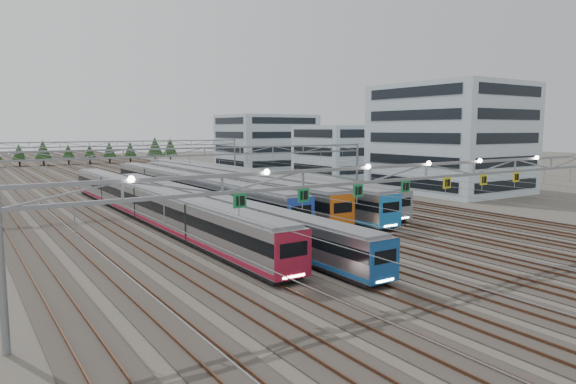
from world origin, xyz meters
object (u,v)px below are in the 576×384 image
train_a (147,202)px  depot_bldg_south (449,138)px  gantry_far (117,148)px  train_f (253,180)px  gantry_mid (205,158)px  train_b (204,207)px  train_d (219,186)px  train_c (187,188)px  gantry_near (427,174)px  depot_bldg_north (266,142)px  train_e (233,182)px  depot_bldg_mid (338,151)px

train_a → depot_bldg_south: (51.54, 0.03, 6.72)m
gantry_far → train_f: bearing=-73.8°
gantry_mid → train_b: bearing=-114.7°
train_b → train_d: bearing=58.8°
train_c → gantry_near: gantry_near is taller
train_a → train_b: train_a is taller
train_b → depot_bldg_north: size_ratio=2.57×
train_e → gantry_near: bearing=-98.6°
train_a → gantry_far: size_ratio=1.07×
gantry_near → depot_bldg_mid: 74.52m
gantry_near → train_d: bearing=86.7°
train_c → depot_bldg_north: (42.38, 49.23, 4.76)m
depot_bldg_south → train_d: bearing=166.3°
train_b → train_f: train_f is taller
train_d → gantry_mid: gantry_mid is taller
train_a → train_c: train_c is taller
train_f → depot_bldg_south: 33.56m
train_a → train_f: train_a is taller
train_b → gantry_far: 60.20m
train_c → depot_bldg_mid: bearing=25.5°
train_c → gantry_mid: bearing=-24.8°
train_c → gantry_far: size_ratio=1.00×
depot_bldg_south → depot_bldg_mid: 31.05m
depot_bldg_mid → depot_bldg_south: bearing=-92.0°
train_c → depot_bldg_mid: 48.43m
train_b → depot_bldg_mid: depot_bldg_mid is taller
depot_bldg_north → train_a: bearing=-130.9°
depot_bldg_mid → depot_bldg_north: size_ratio=0.73×
train_f → depot_bldg_mid: depot_bldg_mid is taller
train_c → depot_bldg_north: 65.13m
gantry_far → depot_bldg_mid: 47.43m
train_d → train_e: (4.50, 4.52, -0.06)m
train_d → gantry_near: size_ratio=0.99×
gantry_mid → depot_bldg_north: (40.13, 50.27, 0.64)m
train_d → depot_bldg_mid: size_ratio=3.49×
gantry_mid → gantry_far: bearing=90.0°
depot_bldg_north → gantry_near: bearing=-114.0°
train_b → train_c: bearing=74.0°
train_f → train_d: bearing=-145.7°
train_f → train_a: bearing=-145.6°
train_c → depot_bldg_south: bearing=-13.3°
train_d → gantry_mid: 4.68m
train_b → gantry_near: size_ratio=1.00×
gantry_mid → gantry_near: bearing=-90.1°
gantry_near → depot_bldg_mid: bearing=56.2°
train_a → train_e: (18.00, 13.80, 0.07)m
train_e → gantry_mid: gantry_mid is taller
gantry_far → train_d: bearing=-87.1°
train_e → gantry_near: gantry_near is taller
train_c → depot_bldg_mid: size_ratio=3.51×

